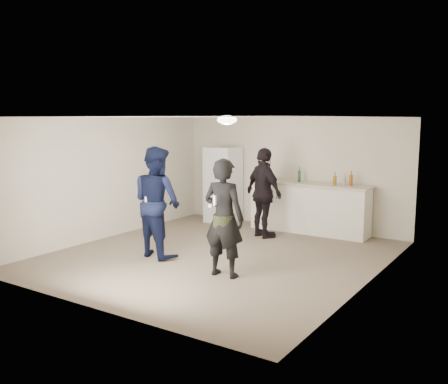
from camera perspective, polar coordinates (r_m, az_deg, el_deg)
The scene contains 21 objects.
floor at distance 9.15m, azimuth -0.69°, elevation -7.30°, with size 6.00×6.00×0.00m, color #6B5B4C.
ceiling at distance 8.80m, azimuth -0.72°, elevation 8.56°, with size 6.00×6.00×0.00m, color silver.
wall_back at distance 11.48m, azimuth 7.68°, elevation 2.20°, with size 6.00×6.00×0.00m, color beige.
wall_front at distance 6.65m, azimuth -15.31°, elevation -2.52°, with size 6.00×6.00×0.00m, color beige.
wall_left at distance 10.66m, azimuth -13.08°, elevation 1.59°, with size 6.00×6.00×0.00m, color beige.
wall_right at distance 7.72m, azimuth 16.50°, elevation -1.08°, with size 6.00×6.00×0.00m, color beige.
counter at distance 11.04m, azimuth 9.70°, elevation -1.89°, with size 2.60×0.56×1.05m, color white.
counter_top at distance 10.96m, azimuth 9.77°, elevation 0.91°, with size 2.68×0.64×0.04m, color beige.
fridge at distance 11.96m, azimuth -0.09°, elevation 0.84°, with size 0.70×0.70×1.80m, color white.
fridge_handle at distance 11.45m, azimuth 0.06°, elevation 2.51°, with size 0.02×0.02×0.60m, color silver.
ceiling_dome at distance 9.05m, azimuth 0.35°, elevation 8.24°, with size 0.36×0.36×0.16m, color white.
shaker at distance 11.22m, azimuth 5.18°, elevation 1.72°, with size 0.08×0.08×0.17m, color silver.
man at distance 9.02m, azimuth -7.67°, elevation -1.12°, with size 0.97×0.75×1.99m, color #0E173D.
woman at distance 7.79m, azimuth -0.03°, elevation -2.98°, with size 0.68×0.45×1.87m, color black.
camo_shorts at distance 7.81m, azimuth -0.03°, elevation -3.61°, with size 0.34×0.34×0.28m, color #2F3719.
spectator at distance 10.40m, azimuth 4.58°, elevation -0.12°, with size 1.10×0.46×1.88m, color black.
remote_man at distance 8.80m, azimuth -8.87°, elevation -1.02°, with size 0.04×0.04×0.15m, color white.
nunchuk_man at distance 8.76m, azimuth -8.15°, elevation -1.51°, with size 0.07×0.07×0.07m, color white.
remote_woman at distance 7.53m, azimuth -1.07°, elevation -0.96°, with size 0.04×0.04×0.15m, color white.
nunchuk_woman at distance 7.63m, azimuth -1.56°, elevation -1.60°, with size 0.07×0.07×0.07m, color silver.
bottle_cluster at distance 10.78m, azimuth 12.30°, elevation 1.39°, with size 1.23×0.16×0.25m.
Camera 1 is at (4.91, -7.30, 2.48)m, focal length 40.00 mm.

